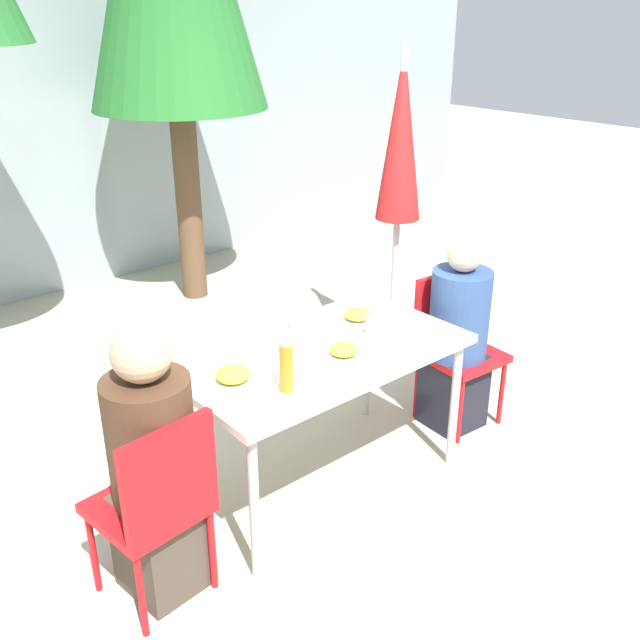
{
  "coord_description": "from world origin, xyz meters",
  "views": [
    {
      "loc": [
        -1.95,
        -2.27,
        2.23
      ],
      "look_at": [
        0.0,
        0.0,
        0.9
      ],
      "focal_mm": 40.0,
      "sensor_mm": 36.0,
      "label": 1
    }
  ],
  "objects_px": {
    "chair_right": "(453,338)",
    "closed_umbrella": "(400,154)",
    "drinking_cup": "(373,327)",
    "chair_left": "(158,499)",
    "bottle": "(286,367)",
    "person_left": "(155,470)",
    "salad_bowl": "(310,324)",
    "person_right": "(457,340)"
  },
  "relations": [
    {
      "from": "chair_left",
      "to": "bottle",
      "type": "xyz_separation_m",
      "value": [
        0.62,
        -0.02,
        0.36
      ]
    },
    {
      "from": "drinking_cup",
      "to": "salad_bowl",
      "type": "bearing_deg",
      "value": 124.87
    },
    {
      "from": "chair_right",
      "to": "drinking_cup",
      "type": "height_order",
      "value": "chair_right"
    },
    {
      "from": "closed_umbrella",
      "to": "chair_left",
      "type": "bearing_deg",
      "value": -157.59
    },
    {
      "from": "chair_left",
      "to": "person_right",
      "type": "xyz_separation_m",
      "value": [
        1.92,
        0.12,
        0.03
      ]
    },
    {
      "from": "chair_left",
      "to": "drinking_cup",
      "type": "distance_m",
      "value": 1.31
    },
    {
      "from": "person_left",
      "to": "person_right",
      "type": "bearing_deg",
      "value": -5.26
    },
    {
      "from": "bottle",
      "to": "drinking_cup",
      "type": "xyz_separation_m",
      "value": [
        0.65,
        0.15,
        -0.06
      ]
    },
    {
      "from": "chair_left",
      "to": "person_right",
      "type": "distance_m",
      "value": 1.92
    },
    {
      "from": "person_left",
      "to": "person_right",
      "type": "height_order",
      "value": "person_left"
    },
    {
      "from": "person_right",
      "to": "bottle",
      "type": "xyz_separation_m",
      "value": [
        -1.3,
        -0.14,
        0.33
      ]
    },
    {
      "from": "chair_left",
      "to": "salad_bowl",
      "type": "distance_m",
      "value": 1.19
    },
    {
      "from": "bottle",
      "to": "drinking_cup",
      "type": "height_order",
      "value": "bottle"
    },
    {
      "from": "person_left",
      "to": "person_right",
      "type": "xyz_separation_m",
      "value": [
        1.88,
        0.03,
        -0.04
      ]
    },
    {
      "from": "person_right",
      "to": "chair_right",
      "type": "bearing_deg",
      "value": -121.89
    },
    {
      "from": "chair_right",
      "to": "bottle",
      "type": "relative_size",
      "value": 3.71
    },
    {
      "from": "person_left",
      "to": "salad_bowl",
      "type": "relative_size",
      "value": 6.02
    },
    {
      "from": "chair_right",
      "to": "bottle",
      "type": "distance_m",
      "value": 1.42
    },
    {
      "from": "drinking_cup",
      "to": "person_left",
      "type": "bearing_deg",
      "value": -177.85
    },
    {
      "from": "chair_right",
      "to": "chair_left",
      "type": "bearing_deg",
      "value": 9.9
    },
    {
      "from": "chair_left",
      "to": "salad_bowl",
      "type": "height_order",
      "value": "chair_left"
    },
    {
      "from": "chair_left",
      "to": "bottle",
      "type": "distance_m",
      "value": 0.72
    },
    {
      "from": "chair_left",
      "to": "chair_right",
      "type": "height_order",
      "value": "same"
    },
    {
      "from": "person_left",
      "to": "chair_left",
      "type": "bearing_deg",
      "value": -121.89
    },
    {
      "from": "person_left",
      "to": "person_right",
      "type": "relative_size",
      "value": 1.06
    },
    {
      "from": "chair_right",
      "to": "closed_umbrella",
      "type": "xyz_separation_m",
      "value": [
        0.29,
        0.74,
        0.89
      ]
    },
    {
      "from": "person_left",
      "to": "chair_right",
      "type": "xyz_separation_m",
      "value": [
        1.94,
        0.11,
        -0.07
      ]
    },
    {
      "from": "chair_left",
      "to": "drinking_cup",
      "type": "xyz_separation_m",
      "value": [
        1.27,
        0.13,
        0.3
      ]
    },
    {
      "from": "person_left",
      "to": "drinking_cup",
      "type": "xyz_separation_m",
      "value": [
        1.23,
        0.05,
        0.23
      ]
    },
    {
      "from": "closed_umbrella",
      "to": "salad_bowl",
      "type": "distance_m",
      "value": 1.43
    },
    {
      "from": "person_right",
      "to": "person_left",
      "type": "bearing_deg",
      "value": 5.28
    },
    {
      "from": "closed_umbrella",
      "to": "drinking_cup",
      "type": "xyz_separation_m",
      "value": [
        -1.0,
        -0.8,
        -0.59
      ]
    },
    {
      "from": "person_left",
      "to": "closed_umbrella",
      "type": "bearing_deg",
      "value": 14.61
    },
    {
      "from": "person_left",
      "to": "drinking_cup",
      "type": "relative_size",
      "value": 12.08
    },
    {
      "from": "chair_left",
      "to": "person_left",
      "type": "bearing_deg",
      "value": 58.11
    },
    {
      "from": "chair_right",
      "to": "closed_umbrella",
      "type": "height_order",
      "value": "closed_umbrella"
    },
    {
      "from": "chair_left",
      "to": "salad_bowl",
      "type": "bearing_deg",
      "value": 13.45
    },
    {
      "from": "person_right",
      "to": "closed_umbrella",
      "type": "height_order",
      "value": "closed_umbrella"
    },
    {
      "from": "person_right",
      "to": "chair_left",
      "type": "bearing_deg",
      "value": 7.8
    },
    {
      "from": "closed_umbrella",
      "to": "bottle",
      "type": "relative_size",
      "value": 8.78
    },
    {
      "from": "person_right",
      "to": "bottle",
      "type": "relative_size",
      "value": 4.86
    },
    {
      "from": "person_left",
      "to": "drinking_cup",
      "type": "bearing_deg",
      "value": -4.13
    }
  ]
}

